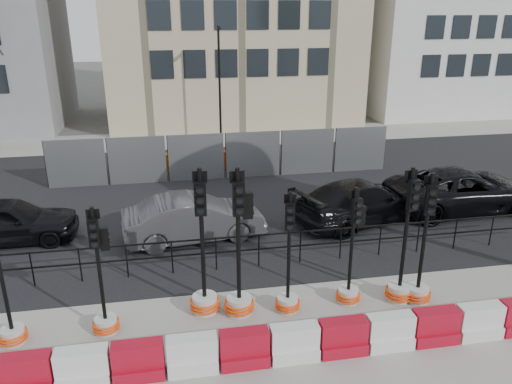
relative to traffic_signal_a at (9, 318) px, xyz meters
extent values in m
plane|color=#51514C|center=(5.90, 1.22, -0.63)|extent=(120.00, 120.00, 0.00)
cube|color=gray|center=(5.90, -1.78, -0.62)|extent=(40.00, 6.00, 0.02)
cube|color=black|center=(5.90, 8.22, -0.62)|extent=(40.00, 14.00, 0.03)
cube|color=gray|center=(5.90, 17.22, -0.62)|extent=(40.00, 4.00, 0.02)
cylinder|color=black|center=(-0.10, 2.42, -0.13)|extent=(0.04, 0.04, 1.00)
cylinder|color=black|center=(1.10, 2.42, -0.13)|extent=(0.04, 0.04, 1.00)
cylinder|color=black|center=(2.30, 2.42, -0.13)|extent=(0.04, 0.04, 1.00)
cylinder|color=black|center=(3.50, 2.42, -0.13)|extent=(0.04, 0.04, 1.00)
cylinder|color=black|center=(4.70, 2.42, -0.13)|extent=(0.04, 0.04, 1.00)
cylinder|color=black|center=(5.90, 2.42, -0.13)|extent=(0.04, 0.04, 1.00)
cylinder|color=black|center=(7.10, 2.42, -0.13)|extent=(0.04, 0.04, 1.00)
cylinder|color=black|center=(8.30, 2.42, -0.13)|extent=(0.04, 0.04, 1.00)
cylinder|color=black|center=(9.50, 2.42, -0.13)|extent=(0.04, 0.04, 1.00)
cylinder|color=black|center=(10.70, 2.42, -0.13)|extent=(0.04, 0.04, 1.00)
cylinder|color=black|center=(11.90, 2.42, -0.13)|extent=(0.04, 0.04, 1.00)
cylinder|color=black|center=(13.10, 2.42, -0.13)|extent=(0.04, 0.04, 1.00)
cube|color=black|center=(5.90, 2.42, 0.35)|extent=(18.00, 0.04, 0.04)
cube|color=black|center=(5.90, 2.42, -0.08)|extent=(18.00, 0.04, 0.04)
cube|color=gray|center=(-0.10, 10.22, 0.37)|extent=(2.30, 0.05, 2.00)
cylinder|color=black|center=(-1.25, 10.22, 0.37)|extent=(0.05, 0.05, 2.00)
cube|color=gray|center=(2.30, 10.22, 0.37)|extent=(2.30, 0.05, 2.00)
cylinder|color=black|center=(1.15, 10.22, 0.37)|extent=(0.05, 0.05, 2.00)
cube|color=gray|center=(4.70, 10.22, 0.37)|extent=(2.30, 0.05, 2.00)
cylinder|color=black|center=(3.55, 10.22, 0.37)|extent=(0.05, 0.05, 2.00)
cube|color=gray|center=(7.10, 10.22, 0.37)|extent=(2.30, 0.05, 2.00)
cylinder|color=black|center=(5.95, 10.22, 0.37)|extent=(0.05, 0.05, 2.00)
cube|color=gray|center=(9.50, 10.22, 0.37)|extent=(2.30, 0.05, 2.00)
cylinder|color=black|center=(8.35, 10.22, 0.37)|extent=(0.05, 0.05, 2.00)
cube|color=gray|center=(11.90, 10.22, 0.37)|extent=(2.30, 0.05, 2.00)
cylinder|color=black|center=(10.75, 10.22, 0.37)|extent=(0.05, 0.05, 2.00)
cube|color=red|center=(1.90, 11.72, -0.23)|extent=(1.00, 0.40, 0.80)
cube|color=red|center=(3.90, 11.72, -0.23)|extent=(1.00, 0.40, 0.80)
cube|color=red|center=(5.90, 11.72, -0.23)|extent=(1.00, 0.40, 0.80)
cube|color=red|center=(7.90, 11.72, -0.23)|extent=(1.00, 0.40, 0.80)
cylinder|color=black|center=(6.40, 16.22, 2.37)|extent=(0.12, 0.12, 6.00)
cube|color=black|center=(6.40, 15.97, 5.27)|extent=(0.12, 0.50, 0.12)
cube|color=#B80E25|center=(0.65, -1.58, -0.48)|extent=(1.00, 0.50, 0.30)
cube|color=#B80E25|center=(0.65, -1.58, -0.08)|extent=(1.00, 0.35, 0.50)
cube|color=white|center=(1.70, -1.58, -0.48)|extent=(1.00, 0.50, 0.30)
cube|color=white|center=(1.70, -1.58, -0.08)|extent=(1.00, 0.35, 0.50)
cube|color=#B80E25|center=(2.75, -1.58, -0.48)|extent=(1.00, 0.50, 0.30)
cube|color=#B80E25|center=(2.75, -1.58, -0.08)|extent=(1.00, 0.35, 0.50)
cube|color=white|center=(3.80, -1.58, -0.48)|extent=(1.00, 0.50, 0.30)
cube|color=white|center=(3.80, -1.58, -0.08)|extent=(1.00, 0.35, 0.50)
cube|color=#B80E25|center=(4.85, -1.58, -0.48)|extent=(1.00, 0.50, 0.30)
cube|color=#B80E25|center=(4.85, -1.58, -0.08)|extent=(1.00, 0.35, 0.50)
cube|color=white|center=(5.90, -1.58, -0.48)|extent=(1.00, 0.50, 0.30)
cube|color=white|center=(5.90, -1.58, -0.08)|extent=(1.00, 0.35, 0.50)
cube|color=#B80E25|center=(6.95, -1.58, -0.48)|extent=(1.00, 0.50, 0.30)
cube|color=#B80E25|center=(6.95, -1.58, -0.08)|extent=(1.00, 0.35, 0.50)
cube|color=white|center=(8.00, -1.58, -0.48)|extent=(1.00, 0.50, 0.30)
cube|color=white|center=(8.00, -1.58, -0.08)|extent=(1.00, 0.35, 0.50)
cube|color=#B80E25|center=(9.05, -1.58, -0.48)|extent=(1.00, 0.50, 0.30)
cube|color=#B80E25|center=(9.05, -1.58, -0.08)|extent=(1.00, 0.35, 0.50)
cube|color=white|center=(10.10, -1.58, -0.48)|extent=(1.00, 0.50, 0.30)
cube|color=white|center=(10.10, -1.58, -0.08)|extent=(1.00, 0.35, 0.50)
cylinder|color=silver|center=(0.00, 0.01, -0.45)|extent=(0.50, 0.50, 0.37)
torus|color=#FF4B0D|center=(0.00, 0.01, -0.52)|extent=(0.60, 0.60, 0.05)
torus|color=#FF4B0D|center=(0.00, 0.01, -0.45)|extent=(0.60, 0.60, 0.05)
torus|color=#FF4B0D|center=(0.00, 0.01, -0.37)|extent=(0.60, 0.60, 0.05)
cylinder|color=black|center=(0.00, 0.01, 1.04)|extent=(0.08, 0.08, 2.79)
cylinder|color=silver|center=(1.96, 0.05, -0.45)|extent=(0.50, 0.50, 0.37)
torus|color=#FF4B0D|center=(1.96, 0.05, -0.52)|extent=(0.60, 0.60, 0.05)
torus|color=#FF4B0D|center=(1.96, 0.05, -0.45)|extent=(0.60, 0.60, 0.05)
torus|color=#FF4B0D|center=(1.96, 0.05, -0.37)|extent=(0.60, 0.60, 0.05)
cylinder|color=black|center=(1.96, 0.05, 1.03)|extent=(0.08, 0.08, 2.78)
cube|color=black|center=(1.96, -0.06, 1.87)|extent=(0.22, 0.13, 0.65)
cylinder|color=black|center=(1.96, -0.13, 1.66)|extent=(0.14, 0.05, 0.14)
cylinder|color=black|center=(1.96, -0.13, 1.87)|extent=(0.14, 0.05, 0.14)
cylinder|color=black|center=(1.96, -0.13, 2.07)|extent=(0.14, 0.05, 0.14)
cube|color=black|center=(1.96, 0.11, 2.24)|extent=(0.28, 0.03, 0.22)
cube|color=black|center=(2.15, 0.05, 1.68)|extent=(0.19, 0.12, 0.51)
cylinder|color=silver|center=(4.22, 0.46, -0.41)|extent=(0.59, 0.59, 0.44)
torus|color=#FF4B0D|center=(4.22, 0.46, -0.50)|extent=(0.72, 0.72, 0.06)
torus|color=#FF4B0D|center=(4.22, 0.46, -0.41)|extent=(0.72, 0.72, 0.06)
torus|color=#FF4B0D|center=(4.22, 0.46, -0.33)|extent=(0.72, 0.72, 0.06)
cylinder|color=black|center=(4.22, 0.46, 1.35)|extent=(0.10, 0.10, 3.30)
cube|color=black|center=(4.21, 0.33, 2.34)|extent=(0.28, 0.18, 0.77)
cylinder|color=black|center=(4.20, 0.24, 2.09)|extent=(0.17, 0.07, 0.17)
cylinder|color=black|center=(4.20, 0.24, 2.34)|extent=(0.17, 0.07, 0.17)
cylinder|color=black|center=(4.20, 0.24, 2.58)|extent=(0.17, 0.07, 0.17)
cube|color=black|center=(4.23, 0.53, 2.78)|extent=(0.33, 0.07, 0.26)
cylinder|color=silver|center=(5.02, 0.25, -0.41)|extent=(0.60, 0.60, 0.44)
torus|color=#FF4B0D|center=(5.02, 0.25, -0.50)|extent=(0.72, 0.72, 0.06)
torus|color=#FF4B0D|center=(5.02, 0.25, -0.41)|extent=(0.72, 0.72, 0.06)
torus|color=#FF4B0D|center=(5.02, 0.25, -0.32)|extent=(0.72, 0.72, 0.06)
cylinder|color=black|center=(5.02, 0.25, 1.36)|extent=(0.10, 0.10, 3.32)
cube|color=black|center=(5.03, 0.12, 2.36)|extent=(0.27, 0.16, 0.78)
cylinder|color=black|center=(5.03, 0.03, 2.11)|extent=(0.17, 0.06, 0.17)
cylinder|color=black|center=(5.03, 0.03, 2.36)|extent=(0.17, 0.06, 0.17)
cylinder|color=black|center=(5.03, 0.03, 2.60)|extent=(0.17, 0.06, 0.17)
cube|color=black|center=(5.02, 0.32, 2.80)|extent=(0.33, 0.04, 0.27)
cube|color=black|center=(5.25, 0.25, 2.14)|extent=(0.22, 0.15, 0.61)
cylinder|color=silver|center=(6.19, 0.16, -0.45)|extent=(0.50, 0.50, 0.37)
torus|color=#FF4B0D|center=(6.19, 0.16, -0.52)|extent=(0.60, 0.60, 0.05)
torus|color=#FF4B0D|center=(6.19, 0.16, -0.45)|extent=(0.60, 0.60, 0.05)
torus|color=#FF4B0D|center=(6.19, 0.16, -0.37)|extent=(0.60, 0.60, 0.05)
cylinder|color=black|center=(6.19, 0.16, 1.04)|extent=(0.08, 0.08, 2.79)
cube|color=black|center=(6.16, 0.05, 1.87)|extent=(0.25, 0.18, 0.65)
cylinder|color=black|center=(6.15, -0.03, 1.67)|extent=(0.15, 0.08, 0.14)
cylinder|color=black|center=(6.15, -0.03, 1.87)|extent=(0.15, 0.08, 0.14)
cylinder|color=black|center=(6.15, -0.03, 2.08)|extent=(0.15, 0.08, 0.14)
cube|color=black|center=(6.20, 0.21, 2.25)|extent=(0.28, 0.09, 0.22)
cylinder|color=silver|center=(7.75, 0.24, -0.45)|extent=(0.50, 0.50, 0.37)
torus|color=#FF4B0D|center=(7.75, 0.24, -0.52)|extent=(0.60, 0.60, 0.05)
torus|color=#FF4B0D|center=(7.75, 0.24, -0.45)|extent=(0.60, 0.60, 0.05)
torus|color=#FF4B0D|center=(7.75, 0.24, -0.38)|extent=(0.60, 0.60, 0.05)
cylinder|color=black|center=(7.75, 0.24, 1.02)|extent=(0.08, 0.08, 2.76)
cube|color=black|center=(7.77, 0.14, 1.85)|extent=(0.24, 0.16, 0.64)
cylinder|color=black|center=(7.78, 0.06, 1.65)|extent=(0.14, 0.07, 0.14)
cylinder|color=black|center=(7.78, 0.06, 1.85)|extent=(0.14, 0.07, 0.14)
cylinder|color=black|center=(7.78, 0.06, 2.05)|extent=(0.14, 0.07, 0.14)
cube|color=black|center=(7.74, 0.30, 2.22)|extent=(0.28, 0.07, 0.22)
cube|color=black|center=(7.94, 0.27, 1.67)|extent=(0.20, 0.15, 0.51)
cylinder|color=silver|center=(9.04, 0.11, -0.42)|extent=(0.57, 0.57, 0.42)
torus|color=#FF4B0D|center=(9.04, 0.11, -0.51)|extent=(0.69, 0.69, 0.05)
torus|color=#FF4B0D|center=(9.04, 0.11, -0.42)|extent=(0.69, 0.69, 0.05)
torus|color=#FF4B0D|center=(9.04, 0.11, -0.34)|extent=(0.69, 0.69, 0.05)
cylinder|color=black|center=(9.04, 0.11, 1.27)|extent=(0.10, 0.10, 3.17)
cube|color=black|center=(9.06, -0.01, 2.22)|extent=(0.27, 0.18, 0.74)
cylinder|color=black|center=(9.07, -0.10, 1.99)|extent=(0.16, 0.07, 0.16)
cylinder|color=black|center=(9.07, -0.10, 2.22)|extent=(0.16, 0.07, 0.16)
cylinder|color=black|center=(9.07, -0.10, 2.45)|extent=(0.16, 0.07, 0.16)
cube|color=black|center=(9.03, 0.17, 2.64)|extent=(0.32, 0.07, 0.25)
cylinder|color=silver|center=(9.46, -0.02, -0.43)|extent=(0.55, 0.55, 0.41)
torus|color=#FF4B0D|center=(9.46, -0.02, -0.51)|extent=(0.66, 0.66, 0.05)
torus|color=#FF4B0D|center=(9.46, -0.02, -0.43)|extent=(0.66, 0.66, 0.05)
torus|color=#FF4B0D|center=(9.46, -0.02, -0.35)|extent=(0.66, 0.66, 0.05)
cylinder|color=black|center=(9.46, -0.02, 1.20)|extent=(0.09, 0.09, 3.06)
cube|color=black|center=(9.43, -0.14, 2.12)|extent=(0.27, 0.20, 0.71)
cylinder|color=black|center=(9.41, -0.22, 1.90)|extent=(0.16, 0.09, 0.15)
cylinder|color=black|center=(9.41, -0.22, 2.12)|extent=(0.16, 0.09, 0.15)
cylinder|color=black|center=(9.41, -0.22, 2.35)|extent=(0.16, 0.09, 0.15)
cube|color=black|center=(9.48, 0.03, 2.53)|extent=(0.30, 0.11, 0.25)
imported|color=black|center=(-1.45, 5.35, 0.08)|extent=(1.68, 4.17, 1.42)
imported|color=#434347|center=(4.24, 4.51, 0.08)|extent=(2.71, 4.78, 1.44)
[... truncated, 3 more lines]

